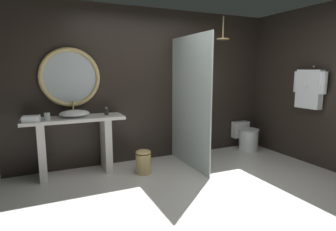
# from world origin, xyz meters

# --- Properties ---
(ground_plane) EXTENTS (5.76, 5.76, 0.00)m
(ground_plane) POSITION_xyz_m (0.00, 0.00, 0.00)
(ground_plane) COLOR silver
(back_wall_panel) EXTENTS (4.80, 0.10, 2.60)m
(back_wall_panel) POSITION_xyz_m (0.00, 1.90, 1.30)
(back_wall_panel) COLOR black
(back_wall_panel) RESTS_ON ground_plane
(side_wall_right) EXTENTS (0.10, 2.47, 2.60)m
(side_wall_right) POSITION_xyz_m (2.35, 0.76, 1.30)
(side_wall_right) COLOR black
(side_wall_right) RESTS_ON ground_plane
(vanity_counter) EXTENTS (1.44, 0.48, 0.88)m
(vanity_counter) POSITION_xyz_m (-1.36, 1.59, 0.55)
(vanity_counter) COLOR silver
(vanity_counter) RESTS_ON ground_plane
(vessel_sink) EXTENTS (0.44, 0.36, 0.22)m
(vessel_sink) POSITION_xyz_m (-1.34, 1.61, 0.93)
(vessel_sink) COLOR white
(vessel_sink) RESTS_ON vanity_counter
(tumbler_cup) EXTENTS (0.08, 0.08, 0.10)m
(tumbler_cup) POSITION_xyz_m (-1.72, 1.53, 0.93)
(tumbler_cup) COLOR silver
(tumbler_cup) RESTS_ON vanity_counter
(soap_dispenser) EXTENTS (0.06, 0.06, 0.12)m
(soap_dispenser) POSITION_xyz_m (-0.87, 1.60, 0.93)
(soap_dispenser) COLOR #282D28
(soap_dispenser) RESTS_ON vanity_counter
(round_wall_mirror) EXTENTS (0.90, 0.06, 0.90)m
(round_wall_mirror) POSITION_xyz_m (-1.36, 1.81, 1.46)
(round_wall_mirror) COLOR tan
(shower_glass_panel) EXTENTS (0.02, 1.26, 2.11)m
(shower_glass_panel) POSITION_xyz_m (0.39, 1.22, 1.05)
(shower_glass_panel) COLOR silver
(shower_glass_panel) RESTS_ON ground_plane
(rain_shower_head) EXTENTS (0.22, 0.22, 0.40)m
(rain_shower_head) POSITION_xyz_m (1.22, 1.53, 2.15)
(rain_shower_head) COLOR tan
(hanging_bathrobe) EXTENTS (0.20, 0.59, 0.70)m
(hanging_bathrobe) POSITION_xyz_m (2.21, 0.49, 1.28)
(hanging_bathrobe) COLOR tan
(toilet) EXTENTS (0.39, 0.54, 0.53)m
(toilet) POSITION_xyz_m (1.88, 1.55, 0.25)
(toilet) COLOR white
(toilet) RESTS_ON ground_plane
(waste_bin) EXTENTS (0.24, 0.24, 0.37)m
(waste_bin) POSITION_xyz_m (-0.42, 1.20, 0.19)
(waste_bin) COLOR tan
(waste_bin) RESTS_ON ground_plane
(folded_hand_towel) EXTENTS (0.23, 0.18, 0.08)m
(folded_hand_towel) POSITION_xyz_m (-1.92, 1.45, 0.92)
(folded_hand_towel) COLOR white
(folded_hand_towel) RESTS_ON vanity_counter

